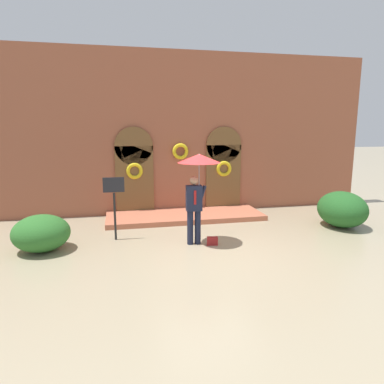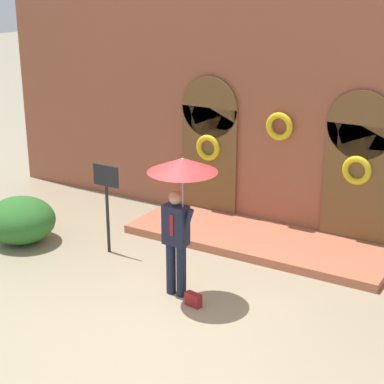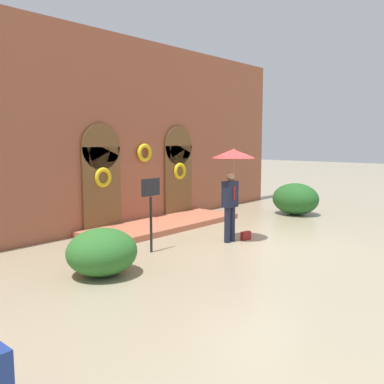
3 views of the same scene
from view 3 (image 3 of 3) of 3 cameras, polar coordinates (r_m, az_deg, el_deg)
The scene contains 7 objects.
ground_plane at distance 11.03m, azimuth 7.73°, elevation -6.70°, with size 80.00×80.00×0.00m, color tan.
building_facade at distance 13.42m, azimuth -7.28°, elevation 7.27°, with size 14.00×2.30×5.60m.
person_with_umbrella at distance 10.85m, azimuth 5.43°, elevation 3.34°, with size 1.10×1.10×2.36m.
handbag at distance 11.28m, azimuth 7.18°, elevation -5.80°, with size 0.28×0.12×0.22m, color maroon.
sign_post at distance 9.84m, azimuth -5.52°, elevation -1.43°, with size 0.56×0.06×1.72m.
shrub_left at distance 8.47m, azimuth -11.91°, elevation -7.83°, with size 1.38×1.32×0.91m, color #2D6B28.
shrub_right at distance 15.33m, azimuth 13.63°, elevation -0.90°, with size 1.38×1.64×1.10m, color #235B23.
Camera 3 is at (-9.04, -5.77, 2.60)m, focal length 40.00 mm.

